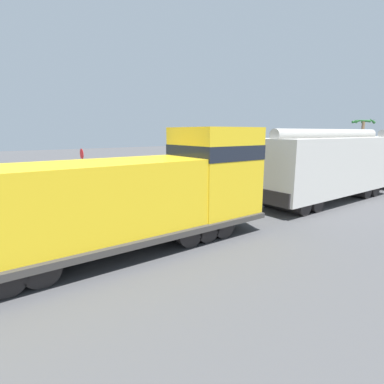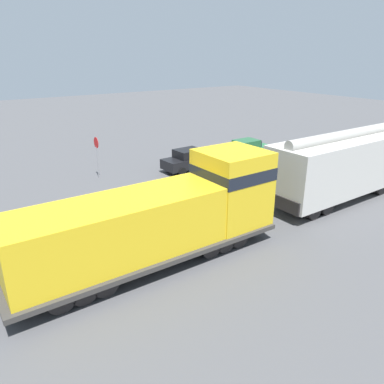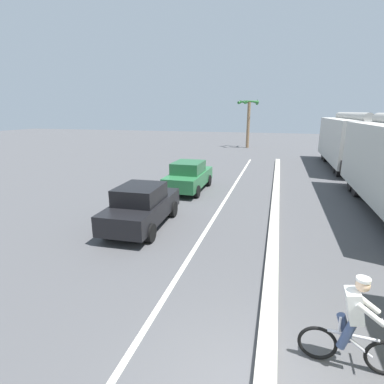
% 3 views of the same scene
% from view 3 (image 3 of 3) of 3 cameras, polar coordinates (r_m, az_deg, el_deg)
% --- Properties ---
extents(median_curb, '(0.36, 36.00, 0.16)m').
position_cam_3_polar(median_curb, '(10.33, 15.18, -9.28)').
color(median_curb, '#B2AD9E').
rests_on(median_curb, ground).
extents(lane_stripe, '(0.14, 36.00, 0.01)m').
position_cam_3_polar(lane_stripe, '(10.62, 1.98, -8.48)').
color(lane_stripe, silver).
rests_on(lane_stripe, ground).
extents(hopper_car_middle, '(2.90, 10.60, 4.18)m').
position_cam_3_polar(hopper_car_middle, '(26.13, 27.57, 8.66)').
color(hopper_car_middle, beige).
rests_on(hopper_car_middle, ground).
extents(parked_car_black, '(1.97, 4.27, 1.62)m').
position_cam_3_polar(parked_car_black, '(11.43, -9.51, -2.61)').
color(parked_car_black, black).
rests_on(parked_car_black, ground).
extents(parked_car_green, '(1.85, 4.21, 1.62)m').
position_cam_3_polar(parked_car_green, '(16.46, -0.59, 3.07)').
color(parked_car_green, '#286B3D').
rests_on(parked_car_green, ground).
extents(cyclist, '(1.71, 0.48, 1.71)m').
position_cam_3_polar(cyclist, '(6.06, 28.36, -21.52)').
color(cyclist, black).
rests_on(cyclist, ground).
extents(palm_tree_near, '(2.54, 2.67, 5.71)m').
position_cam_3_polar(palm_tree_near, '(36.87, 10.74, 14.79)').
color(palm_tree_near, '#846647').
rests_on(palm_tree_near, ground).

